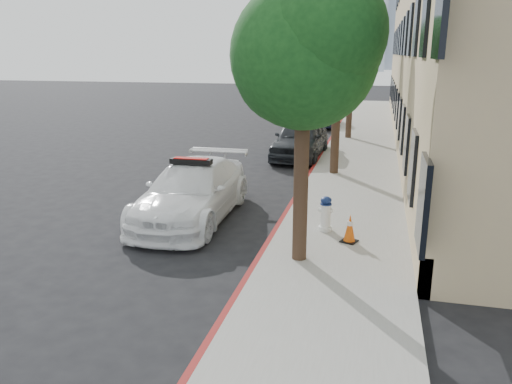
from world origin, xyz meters
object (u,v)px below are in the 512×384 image
object	(u,v)px
fire_hydrant	(326,214)
traffic_cone	(350,228)
parked_car_far	(323,116)
police_car	(192,191)
parked_car_mid	(300,139)

from	to	relation	value
fire_hydrant	traffic_cone	world-z (taller)	fire_hydrant
parked_car_far	fire_hydrant	distance (m)	18.85
parked_car_far	traffic_cone	distance (m)	19.57
police_car	traffic_cone	bearing A→B (deg)	-16.12
parked_car_far	fire_hydrant	world-z (taller)	parked_car_far
fire_hydrant	traffic_cone	distance (m)	0.90
police_car	traffic_cone	size ratio (longest dim) A/B	8.03
traffic_cone	police_car	bearing A→B (deg)	164.75
police_car	traffic_cone	distance (m)	4.37
police_car	traffic_cone	world-z (taller)	police_car
parked_car_mid	fire_hydrant	bearing A→B (deg)	-75.43
parked_car_mid	fire_hydrant	size ratio (longest dim) A/B	5.64
police_car	fire_hydrant	size ratio (longest dim) A/B	6.19
parked_car_mid	traffic_cone	distance (m)	10.19
fire_hydrant	police_car	bearing A→B (deg)	172.48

